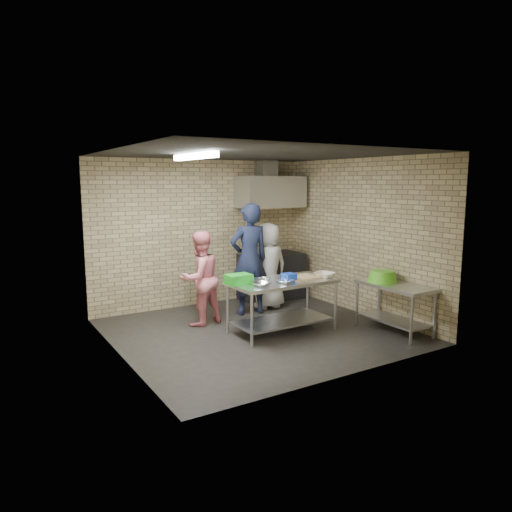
# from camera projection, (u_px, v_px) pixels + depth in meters

# --- Properties ---
(floor) EXTENTS (4.20, 4.20, 0.00)m
(floor) POSITION_uv_depth(u_px,v_px,m) (257.00, 331.00, 7.36)
(floor) COLOR black
(floor) RESTS_ON ground
(ceiling) EXTENTS (4.20, 4.20, 0.00)m
(ceiling) POSITION_uv_depth(u_px,v_px,m) (257.00, 154.00, 6.94)
(ceiling) COLOR black
(ceiling) RESTS_ON ground
(back_wall) EXTENTS (4.20, 0.06, 2.70)m
(back_wall) POSITION_uv_depth(u_px,v_px,m) (201.00, 233.00, 8.83)
(back_wall) COLOR tan
(back_wall) RESTS_ON ground
(front_wall) EXTENTS (4.20, 0.06, 2.70)m
(front_wall) POSITION_uv_depth(u_px,v_px,m) (348.00, 265.00, 5.47)
(front_wall) COLOR tan
(front_wall) RESTS_ON ground
(left_wall) EXTENTS (0.06, 4.00, 2.70)m
(left_wall) POSITION_uv_depth(u_px,v_px,m) (118.00, 257.00, 6.06)
(left_wall) COLOR tan
(left_wall) RESTS_ON ground
(right_wall) EXTENTS (0.06, 4.00, 2.70)m
(right_wall) POSITION_uv_depth(u_px,v_px,m) (360.00, 237.00, 8.24)
(right_wall) COLOR tan
(right_wall) RESTS_ON ground
(prep_table) EXTENTS (1.62, 0.81, 0.81)m
(prep_table) POSITION_uv_depth(u_px,v_px,m) (282.00, 306.00, 7.28)
(prep_table) COLOR silver
(prep_table) RESTS_ON floor
(side_counter) EXTENTS (0.60, 1.20, 0.75)m
(side_counter) POSITION_uv_depth(u_px,v_px,m) (394.00, 308.00, 7.31)
(side_counter) COLOR silver
(side_counter) RESTS_ON floor
(stove) EXTENTS (1.20, 0.70, 0.90)m
(stove) POSITION_uv_depth(u_px,v_px,m) (271.00, 276.00, 9.38)
(stove) COLOR black
(stove) RESTS_ON floor
(range_hood) EXTENTS (1.30, 0.60, 0.60)m
(range_hood) POSITION_uv_depth(u_px,v_px,m) (270.00, 192.00, 9.16)
(range_hood) COLOR silver
(range_hood) RESTS_ON back_wall
(hood_duct) EXTENTS (0.35, 0.30, 0.30)m
(hood_duct) POSITION_uv_depth(u_px,v_px,m) (266.00, 168.00, 9.22)
(hood_duct) COLOR #A5A8AD
(hood_duct) RESTS_ON back_wall
(wall_shelf) EXTENTS (0.80, 0.20, 0.04)m
(wall_shelf) POSITION_uv_depth(u_px,v_px,m) (278.00, 201.00, 9.51)
(wall_shelf) COLOR #3F2B19
(wall_shelf) RESTS_ON back_wall
(fluorescent_fixture) EXTENTS (0.10, 1.25, 0.08)m
(fluorescent_fixture) POSITION_uv_depth(u_px,v_px,m) (195.00, 156.00, 6.43)
(fluorescent_fixture) COLOR white
(fluorescent_fixture) RESTS_ON ceiling
(green_crate) EXTENTS (0.36, 0.27, 0.14)m
(green_crate) POSITION_uv_depth(u_px,v_px,m) (239.00, 279.00, 6.95)
(green_crate) COLOR green
(green_crate) RESTS_ON prep_table
(blue_tub) EXTENTS (0.18, 0.18, 0.12)m
(blue_tub) POSITION_uv_depth(u_px,v_px,m) (289.00, 277.00, 7.15)
(blue_tub) COLOR #173CB2
(blue_tub) RESTS_ON prep_table
(cutting_board) EXTENTS (0.50, 0.38, 0.03)m
(cutting_board) POSITION_uv_depth(u_px,v_px,m) (302.00, 277.00, 7.38)
(cutting_board) COLOR tan
(cutting_board) RESTS_ON prep_table
(mixing_bowl_a) EXTENTS (0.32, 0.32, 0.06)m
(mixing_bowl_a) POSITION_uv_depth(u_px,v_px,m) (262.00, 284.00, 6.79)
(mixing_bowl_a) COLOR silver
(mixing_bowl_a) RESTS_ON prep_table
(mixing_bowl_b) EXTENTS (0.24, 0.24, 0.06)m
(mixing_bowl_b) POSITION_uv_depth(u_px,v_px,m) (264.00, 280.00, 7.10)
(mixing_bowl_b) COLOR silver
(mixing_bowl_b) RESTS_ON prep_table
(mixing_bowl_c) EXTENTS (0.29, 0.29, 0.06)m
(mixing_bowl_c) POSITION_uv_depth(u_px,v_px,m) (285.00, 282.00, 6.98)
(mixing_bowl_c) COLOR silver
(mixing_bowl_c) RESTS_ON prep_table
(ceramic_bowl) EXTENTS (0.39, 0.39, 0.08)m
(ceramic_bowl) POSITION_uv_depth(u_px,v_px,m) (325.00, 275.00, 7.45)
(ceramic_bowl) COLOR beige
(ceramic_bowl) RESTS_ON prep_table
(green_basin) EXTENTS (0.46, 0.46, 0.17)m
(green_basin) POSITION_uv_depth(u_px,v_px,m) (382.00, 276.00, 7.44)
(green_basin) COLOR #59C626
(green_basin) RESTS_ON side_counter
(bottle_red) EXTENTS (0.07, 0.07, 0.18)m
(bottle_red) POSITION_uv_depth(u_px,v_px,m) (267.00, 195.00, 9.36)
(bottle_red) COLOR #B22619
(bottle_red) RESTS_ON wall_shelf
(bottle_green) EXTENTS (0.06, 0.06, 0.15)m
(bottle_green) POSITION_uv_depth(u_px,v_px,m) (284.00, 196.00, 9.57)
(bottle_green) COLOR green
(bottle_green) RESTS_ON wall_shelf
(man_navy) EXTENTS (0.75, 0.53, 1.94)m
(man_navy) POSITION_uv_depth(u_px,v_px,m) (249.00, 259.00, 8.22)
(man_navy) COLOR black
(man_navy) RESTS_ON floor
(woman_pink) EXTENTS (0.85, 0.73, 1.52)m
(woman_pink) POSITION_uv_depth(u_px,v_px,m) (200.00, 278.00, 7.62)
(woman_pink) COLOR #E27882
(woman_pink) RESTS_ON floor
(woman_white) EXTENTS (0.77, 0.51, 1.56)m
(woman_white) POSITION_uv_depth(u_px,v_px,m) (268.00, 266.00, 8.63)
(woman_white) COLOR silver
(woman_white) RESTS_ON floor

